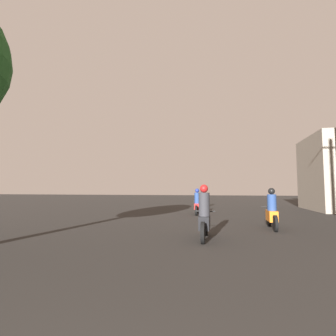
{
  "coord_description": "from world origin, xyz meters",
  "views": [
    {
      "loc": [
        0.2,
        0.35,
        1.48
      ],
      "look_at": [
        -3.53,
        17.96,
        2.9
      ],
      "focal_mm": 28.0,
      "sensor_mm": 36.0,
      "label": 1
    }
  ],
  "objects_px": {
    "motorcycle_black": "(204,217)",
    "motorcycle_orange": "(272,213)",
    "motorcycle_white": "(203,199)",
    "motorcycle_red": "(197,204)"
  },
  "relations": [
    {
      "from": "motorcycle_orange",
      "to": "motorcycle_white",
      "type": "distance_m",
      "value": 10.89
    },
    {
      "from": "motorcycle_red",
      "to": "motorcycle_white",
      "type": "height_order",
      "value": "motorcycle_white"
    },
    {
      "from": "motorcycle_orange",
      "to": "motorcycle_white",
      "type": "relative_size",
      "value": 0.99
    },
    {
      "from": "motorcycle_orange",
      "to": "motorcycle_red",
      "type": "distance_m",
      "value": 5.84
    },
    {
      "from": "motorcycle_black",
      "to": "motorcycle_orange",
      "type": "bearing_deg",
      "value": 41.49
    },
    {
      "from": "motorcycle_orange",
      "to": "motorcycle_red",
      "type": "xyz_separation_m",
      "value": [
        -3.23,
        4.87,
        0.01
      ]
    },
    {
      "from": "motorcycle_black",
      "to": "motorcycle_white",
      "type": "xyz_separation_m",
      "value": [
        -1.04,
        12.9,
        -0.0
      ]
    },
    {
      "from": "motorcycle_red",
      "to": "motorcycle_white",
      "type": "relative_size",
      "value": 0.96
    },
    {
      "from": "motorcycle_orange",
      "to": "motorcycle_white",
      "type": "xyz_separation_m",
      "value": [
        -3.34,
        10.37,
        0.04
      ]
    },
    {
      "from": "motorcycle_orange",
      "to": "motorcycle_white",
      "type": "bearing_deg",
      "value": 103.12
    }
  ]
}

